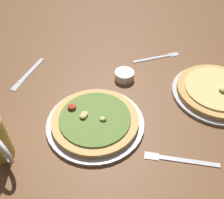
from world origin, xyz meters
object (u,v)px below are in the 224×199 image
Objects in this scene: fork_left at (180,160)px; pizza_plate_near at (95,121)px; pizza_plate_far at (217,91)px; ramekin_sauce at (124,75)px; fork_spare at (158,57)px; knife_spare at (28,73)px.

pizza_plate_near is at bearing 155.86° from fork_left.
ramekin_sauce is (-0.35, 0.07, -0.00)m from pizza_plate_far.
fork_spare and knife_spare have the same top height.
pizza_plate_far is 1.47× the size of fork_left.
fork_spare is at bearing 132.87° from pizza_plate_far.
pizza_plate_near reaches higher than fork_spare.
ramekin_sauce is 0.39m from knife_spare.
fork_spare is (-0.04, 0.52, 0.00)m from fork_left.
pizza_plate_far reaches higher than fork_spare.
fork_spare is (0.14, 0.15, -0.01)m from ramekin_sauce.
fork_left is (0.18, -0.37, -0.01)m from ramekin_sauce.
pizza_plate_far is at bearing 60.71° from fork_left.
pizza_plate_near is 1.50× the size of knife_spare.
fork_spare is 0.56m from knife_spare.
pizza_plate_far is 1.51× the size of knife_spare.
ramekin_sauce is at bearing -132.35° from fork_spare.
ramekin_sauce is 0.41m from fork_left.
pizza_plate_far is at bearing -5.17° from knife_spare.
pizza_plate_far is at bearing 22.39° from pizza_plate_near.
fork_left is at bearing -24.14° from pizza_plate_near.
pizza_plate_near reaches higher than fork_left.
pizza_plate_near is 0.47m from pizza_plate_far.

